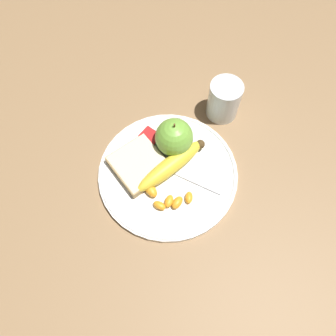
{
  "coord_description": "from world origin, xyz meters",
  "views": [
    {
      "loc": [
        -0.17,
        0.23,
        0.63
      ],
      "look_at": [
        0.0,
        0.0,
        0.03
      ],
      "focal_mm": 35.0,
      "sensor_mm": 36.0,
      "label": 1
    }
  ],
  "objects_px": {
    "apple": "(174,137)",
    "jam_packet": "(150,138)",
    "plate": "(168,173)",
    "bread_slice": "(139,165)",
    "fork": "(173,171)",
    "banana": "(173,166)",
    "juice_glass": "(223,100)"
  },
  "relations": [
    {
      "from": "apple",
      "to": "jam_packet",
      "type": "distance_m",
      "value": 0.06
    },
    {
      "from": "plate",
      "to": "apple",
      "type": "relative_size",
      "value": 3.29
    },
    {
      "from": "apple",
      "to": "bread_slice",
      "type": "relative_size",
      "value": 0.69
    },
    {
      "from": "apple",
      "to": "fork",
      "type": "relative_size",
      "value": 0.48
    },
    {
      "from": "apple",
      "to": "jam_packet",
      "type": "xyz_separation_m",
      "value": [
        0.05,
        0.02,
        -0.03
      ]
    },
    {
      "from": "banana",
      "to": "bread_slice",
      "type": "bearing_deg",
      "value": 33.31
    },
    {
      "from": "banana",
      "to": "fork",
      "type": "height_order",
      "value": "banana"
    },
    {
      "from": "apple",
      "to": "bread_slice",
      "type": "xyz_separation_m",
      "value": [
        0.03,
        0.08,
        -0.03
      ]
    },
    {
      "from": "fork",
      "to": "jam_packet",
      "type": "bearing_deg",
      "value": -30.2
    },
    {
      "from": "banana",
      "to": "jam_packet",
      "type": "relative_size",
      "value": 4.37
    },
    {
      "from": "juice_glass",
      "to": "fork",
      "type": "height_order",
      "value": "juice_glass"
    },
    {
      "from": "apple",
      "to": "banana",
      "type": "bearing_deg",
      "value": 124.18
    },
    {
      "from": "plate",
      "to": "jam_packet",
      "type": "relative_size",
      "value": 7.23
    },
    {
      "from": "bread_slice",
      "to": "fork",
      "type": "xyz_separation_m",
      "value": [
        -0.06,
        -0.03,
        -0.01
      ]
    },
    {
      "from": "juice_glass",
      "to": "banana",
      "type": "relative_size",
      "value": 0.51
    },
    {
      "from": "bread_slice",
      "to": "jam_packet",
      "type": "distance_m",
      "value": 0.07
    },
    {
      "from": "plate",
      "to": "banana",
      "type": "xyz_separation_m",
      "value": [
        -0.0,
        -0.01,
        0.02
      ]
    },
    {
      "from": "apple",
      "to": "plate",
      "type": "bearing_deg",
      "value": 115.97
    },
    {
      "from": "juice_glass",
      "to": "bread_slice",
      "type": "relative_size",
      "value": 0.7
    },
    {
      "from": "banana",
      "to": "bread_slice",
      "type": "relative_size",
      "value": 1.38
    },
    {
      "from": "banana",
      "to": "fork",
      "type": "distance_m",
      "value": 0.02
    },
    {
      "from": "bread_slice",
      "to": "jam_packet",
      "type": "height_order",
      "value": "same"
    },
    {
      "from": "fork",
      "to": "jam_packet",
      "type": "relative_size",
      "value": 4.61
    },
    {
      "from": "apple",
      "to": "banana",
      "type": "height_order",
      "value": "apple"
    },
    {
      "from": "apple",
      "to": "jam_packet",
      "type": "bearing_deg",
      "value": 20.56
    },
    {
      "from": "bread_slice",
      "to": "plate",
      "type": "bearing_deg",
      "value": -153.67
    },
    {
      "from": "fork",
      "to": "jam_packet",
      "type": "distance_m",
      "value": 0.09
    },
    {
      "from": "juice_glass",
      "to": "apple",
      "type": "distance_m",
      "value": 0.15
    },
    {
      "from": "plate",
      "to": "bread_slice",
      "type": "relative_size",
      "value": 2.28
    },
    {
      "from": "banana",
      "to": "bread_slice",
      "type": "distance_m",
      "value": 0.07
    },
    {
      "from": "juice_glass",
      "to": "jam_packet",
      "type": "relative_size",
      "value": 2.23
    },
    {
      "from": "jam_packet",
      "to": "apple",
      "type": "bearing_deg",
      "value": -159.44
    }
  ]
}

